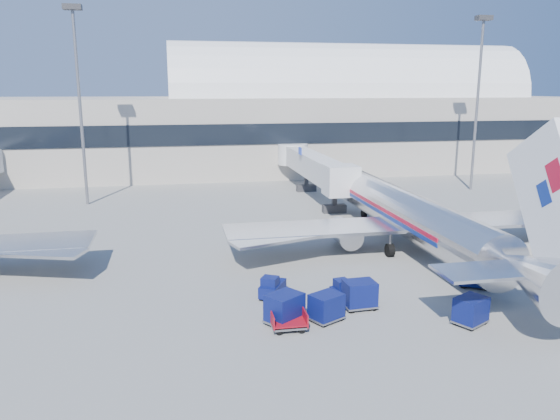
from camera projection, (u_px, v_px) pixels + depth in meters
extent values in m
plane|color=gray|center=(313.00, 277.00, 40.15)|extent=(260.00, 260.00, 0.00)
cube|color=#B2AA9E|center=(76.00, 136.00, 87.72)|extent=(170.00, 28.00, 12.00)
cube|color=black|center=(58.00, 137.00, 74.15)|extent=(170.00, 0.40, 3.00)
cylinder|color=white|center=(344.00, 97.00, 94.90)|extent=(60.00, 18.00, 18.00)
cylinder|color=silver|center=(408.00, 214.00, 47.14)|extent=(3.80, 28.00, 3.80)
sphere|color=silver|center=(355.00, 186.00, 60.55)|extent=(3.72, 3.72, 3.72)
cone|color=silver|center=(534.00, 274.00, 30.78)|extent=(3.80, 6.00, 3.80)
cube|color=#B50D27|center=(404.00, 209.00, 48.05)|extent=(3.85, 20.16, 0.32)
cube|color=navy|center=(403.00, 213.00, 48.13)|extent=(3.85, 20.16, 0.32)
cube|color=white|center=(549.00, 200.00, 29.34)|extent=(0.35, 7.79, 8.74)
cube|color=silver|center=(529.00, 268.00, 31.22)|extent=(11.00, 3.00, 0.18)
cube|color=silver|center=(413.00, 224.00, 46.32)|extent=(32.00, 5.00, 0.28)
cylinder|color=#B7B7BC|center=(345.00, 233.00, 46.92)|extent=(2.10, 3.80, 2.10)
cylinder|color=#B7B7BC|center=(462.00, 227.00, 49.00)|extent=(2.10, 3.80, 2.10)
cylinder|color=black|center=(364.00, 214.00, 58.21)|extent=(0.40, 0.90, 0.90)
cube|color=silver|center=(312.00, 165.00, 69.42)|extent=(2.70, 24.00, 2.70)
cube|color=silver|center=(341.00, 180.00, 57.75)|extent=(3.40, 3.20, 3.20)
cylinder|color=silver|center=(293.00, 154.00, 80.43)|extent=(4.40, 4.40, 3.00)
cube|color=#2D2D30|center=(334.00, 197.00, 60.33)|extent=(0.50, 0.50, 3.00)
cube|color=#2D2D30|center=(334.00, 209.00, 60.63)|extent=(2.60, 1.00, 0.90)
cube|color=#2D2D30|center=(306.00, 178.00, 72.78)|extent=(0.50, 0.50, 3.00)
cube|color=#2D2D30|center=(306.00, 188.00, 73.07)|extent=(2.60, 1.00, 0.90)
cube|color=navy|center=(300.00, 151.00, 68.73)|extent=(0.12, 1.40, 0.90)
cylinder|color=slate|center=(80.00, 111.00, 62.68)|extent=(0.36, 0.36, 22.00)
cube|color=#2D2D30|center=(72.00, 7.00, 60.20)|extent=(2.00, 1.20, 0.60)
cylinder|color=slate|center=(477.00, 108.00, 72.12)|extent=(0.36, 0.36, 22.00)
cube|color=#2D2D30|center=(484.00, 18.00, 69.64)|extent=(2.00, 1.20, 0.60)
cube|color=#9E9E96|center=(517.00, 249.00, 45.36)|extent=(3.00, 0.55, 0.90)
cube|color=#9E9E96|center=(552.00, 247.00, 45.98)|extent=(3.00, 0.55, 0.90)
cube|color=#0A124E|center=(348.00, 292.00, 35.66)|extent=(2.37, 1.45, 0.72)
cube|color=#0A124E|center=(342.00, 285.00, 35.37)|extent=(1.01, 1.09, 0.68)
cylinder|color=black|center=(355.00, 292.00, 36.38)|extent=(0.57, 0.30, 0.54)
cube|color=#0A124E|center=(475.00, 280.00, 37.88)|extent=(2.41, 1.95, 0.70)
cube|color=#0A124E|center=(469.00, 272.00, 37.88)|extent=(1.18, 1.22, 0.66)
cylinder|color=black|center=(486.00, 283.00, 38.12)|extent=(0.56, 0.43, 0.52)
cube|color=#0A124E|center=(273.00, 288.00, 36.20)|extent=(2.20, 2.63, 0.77)
cube|color=#0A124E|center=(270.00, 282.00, 35.59)|extent=(1.35, 1.31, 0.72)
cylinder|color=black|center=(270.00, 287.00, 37.16)|extent=(0.48, 0.61, 0.57)
cube|color=#0A124E|center=(360.00, 293.00, 34.17)|extent=(2.00, 1.60, 1.54)
cube|color=slate|center=(359.00, 305.00, 34.34)|extent=(2.11, 1.66, 0.11)
cylinder|color=black|center=(367.00, 300.00, 35.08)|extent=(0.43, 0.19, 0.43)
cube|color=#0A124E|center=(326.00, 306.00, 32.32)|extent=(2.26, 2.10, 1.46)
cube|color=slate|center=(326.00, 317.00, 32.48)|extent=(2.37, 2.19, 0.10)
cylinder|color=black|center=(328.00, 312.00, 33.33)|extent=(0.43, 0.33, 0.40)
cube|color=#0A124E|center=(284.00, 307.00, 31.88)|extent=(2.52, 2.41, 1.61)
cube|color=slate|center=(284.00, 320.00, 32.06)|extent=(2.64, 2.52, 0.11)
cylinder|color=black|center=(286.00, 314.00, 33.02)|extent=(0.46, 0.40, 0.44)
cube|color=#0A124E|center=(471.00, 309.00, 31.83)|extent=(2.25, 2.09, 1.45)
cube|color=slate|center=(470.00, 321.00, 31.99)|extent=(2.36, 2.18, 0.10)
cylinder|color=black|center=(468.00, 315.00, 32.84)|extent=(0.43, 0.33, 0.40)
cube|color=slate|center=(289.00, 325.00, 31.18)|extent=(2.04, 1.41, 0.11)
cube|color=maroon|center=(289.00, 322.00, 31.14)|extent=(2.04, 1.46, 0.07)
cylinder|color=black|center=(298.00, 323.00, 31.80)|extent=(0.37, 0.15, 0.37)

